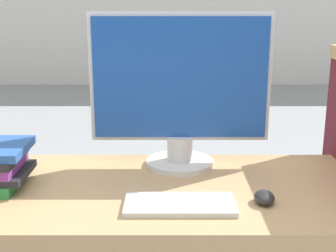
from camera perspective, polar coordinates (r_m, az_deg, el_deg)
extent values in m
cylinder|color=silver|center=(1.70, 1.67, -4.48)|extent=(0.24, 0.24, 0.02)
cylinder|color=silver|center=(1.69, 1.68, -2.71)|extent=(0.09, 0.09, 0.09)
cube|color=silver|center=(1.63, 1.75, 5.88)|extent=(0.63, 0.01, 0.45)
cube|color=#19479E|center=(1.63, 1.75, 5.86)|extent=(0.60, 0.02, 0.42)
cube|color=silver|center=(1.38, 1.68, -9.55)|extent=(0.32, 0.15, 0.02)
ellipsoid|color=#262626|center=(1.42, 11.89, -8.53)|extent=(0.06, 0.08, 0.04)
cube|color=#232328|center=(1.60, -19.85, -5.36)|extent=(0.20, 0.20, 0.02)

